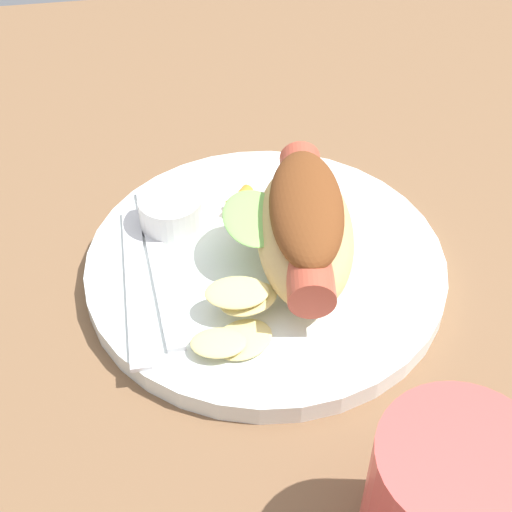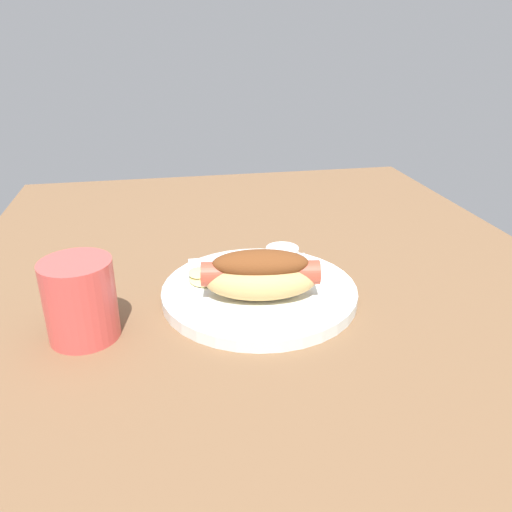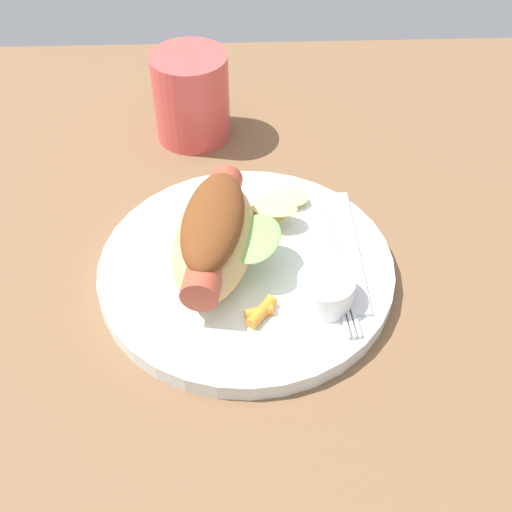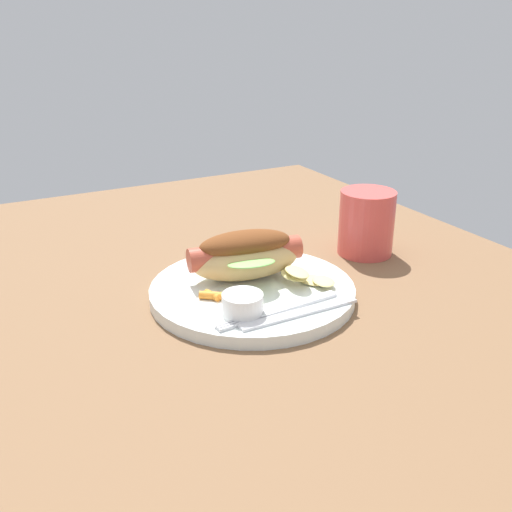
# 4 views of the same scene
# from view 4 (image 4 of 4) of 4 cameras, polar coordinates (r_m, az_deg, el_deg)

# --- Properties ---
(ground_plane) EXTENTS (1.20, 0.90, 0.02)m
(ground_plane) POSITION_cam_4_polar(r_m,az_deg,el_deg) (0.72, -0.93, -5.88)
(ground_plane) COLOR brown
(plate) EXTENTS (0.26, 0.26, 0.02)m
(plate) POSITION_cam_4_polar(r_m,az_deg,el_deg) (0.74, -0.35, -3.45)
(plate) COLOR white
(plate) RESTS_ON ground_plane
(hot_dog) EXTENTS (0.10, 0.15, 0.06)m
(hot_dog) POSITION_cam_4_polar(r_m,az_deg,el_deg) (0.75, -1.03, 0.11)
(hot_dog) COLOR tan
(hot_dog) RESTS_ON plate
(sauce_ramekin) EXTENTS (0.05, 0.05, 0.03)m
(sauce_ramekin) POSITION_cam_4_polar(r_m,az_deg,el_deg) (0.67, -1.31, -4.74)
(sauce_ramekin) COLOR white
(sauce_ramekin) RESTS_ON plate
(fork) EXTENTS (0.02, 0.16, 0.00)m
(fork) POSITION_cam_4_polar(r_m,az_deg,el_deg) (0.68, 2.49, -5.20)
(fork) COLOR silver
(fork) RESTS_ON plate
(knife) EXTENTS (0.01, 0.15, 0.00)m
(knife) POSITION_cam_4_polar(r_m,az_deg,el_deg) (0.67, 4.26, -5.54)
(knife) COLOR silver
(knife) RESTS_ON plate
(chips_pile) EXTENTS (0.06, 0.07, 0.02)m
(chips_pile) POSITION_cam_4_polar(r_m,az_deg,el_deg) (0.74, 4.85, -1.97)
(chips_pile) COLOR #DCCA7C
(chips_pile) RESTS_ON plate
(carrot_garnish) EXTENTS (0.03, 0.03, 0.01)m
(carrot_garnish) POSITION_cam_4_polar(r_m,az_deg,el_deg) (0.71, -4.26, -3.84)
(carrot_garnish) COLOR orange
(carrot_garnish) RESTS_ON plate
(drinking_cup) EXTENTS (0.08, 0.08, 0.10)m
(drinking_cup) POSITION_cam_4_polar(r_m,az_deg,el_deg) (0.88, 10.67, 3.20)
(drinking_cup) COLOR #D84C47
(drinking_cup) RESTS_ON ground_plane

